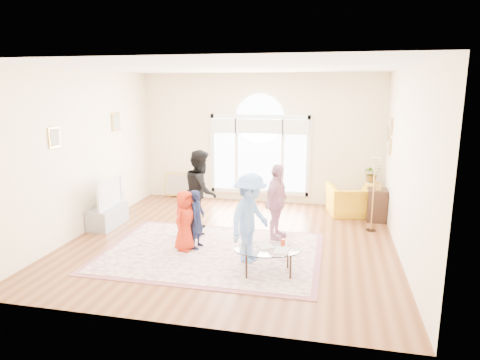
% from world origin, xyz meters
% --- Properties ---
extents(ground, '(6.00, 6.00, 0.00)m').
position_xyz_m(ground, '(0.00, 0.00, 0.00)').
color(ground, '#5F3016').
rests_on(ground, ground).
extents(room_shell, '(6.00, 6.00, 6.00)m').
position_xyz_m(room_shell, '(0.01, 2.83, 1.57)').
color(room_shell, '#FFECC5').
rests_on(room_shell, ground).
extents(area_rug, '(3.60, 2.60, 0.02)m').
position_xyz_m(area_rug, '(-0.21, -0.66, 0.01)').
color(area_rug, beige).
rests_on(area_rug, ground).
extents(rug_border, '(3.80, 2.80, 0.01)m').
position_xyz_m(rug_border, '(-0.21, -0.66, 0.01)').
color(rug_border, '#94545B').
rests_on(rug_border, ground).
extents(tv_console, '(0.45, 1.00, 0.42)m').
position_xyz_m(tv_console, '(-2.75, 0.30, 0.21)').
color(tv_console, '#919399').
rests_on(tv_console, ground).
extents(television, '(0.17, 1.03, 0.59)m').
position_xyz_m(television, '(-2.74, 0.30, 0.72)').
color(television, black).
rests_on(television, tv_console).
extents(coffee_table, '(1.16, 0.87, 0.54)m').
position_xyz_m(coffee_table, '(0.89, -1.32, 0.40)').
color(coffee_table, silver).
rests_on(coffee_table, ground).
extents(armchair, '(1.24, 1.14, 0.69)m').
position_xyz_m(armchair, '(2.28, 2.20, 0.34)').
color(armchair, gold).
rests_on(armchair, ground).
extents(side_cabinet, '(0.40, 0.50, 0.70)m').
position_xyz_m(side_cabinet, '(2.78, 1.93, 0.35)').
color(side_cabinet, black).
rests_on(side_cabinet, ground).
extents(floor_lamp, '(0.31, 0.31, 1.51)m').
position_xyz_m(floor_lamp, '(2.62, 1.18, 1.28)').
color(floor_lamp, black).
rests_on(floor_lamp, ground).
extents(plant_pedestal, '(0.20, 0.20, 0.70)m').
position_xyz_m(plant_pedestal, '(2.70, 2.58, 0.35)').
color(plant_pedestal, white).
rests_on(plant_pedestal, ground).
extents(potted_plant, '(0.47, 0.43, 0.44)m').
position_xyz_m(potted_plant, '(2.70, 2.58, 0.92)').
color(potted_plant, '#33722D').
rests_on(potted_plant, plant_pedestal).
extents(leaning_picture, '(0.80, 0.14, 0.62)m').
position_xyz_m(leaning_picture, '(-2.13, 2.90, 0.00)').
color(leaning_picture, tan).
rests_on(leaning_picture, ground).
extents(child_red, '(0.49, 0.61, 1.08)m').
position_xyz_m(child_red, '(-0.69, -0.65, 0.56)').
color(child_red, red).
rests_on(child_red, area_rug).
extents(child_navy, '(0.28, 0.41, 1.06)m').
position_xyz_m(child_navy, '(-0.52, -0.51, 0.55)').
color(child_navy, '#131833').
rests_on(child_navy, area_rug).
extents(child_black, '(0.79, 0.92, 1.65)m').
position_xyz_m(child_black, '(-0.72, 0.39, 0.84)').
color(child_black, black).
rests_on(child_black, area_rug).
extents(child_pink, '(0.57, 0.91, 1.44)m').
position_xyz_m(child_pink, '(0.80, 0.28, 0.74)').
color(child_pink, '#C8889F').
rests_on(child_pink, area_rug).
extents(child_blue, '(0.87, 1.10, 1.49)m').
position_xyz_m(child_blue, '(0.53, -0.91, 0.76)').
color(child_blue, '#6D9DEC').
rests_on(child_blue, area_rug).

